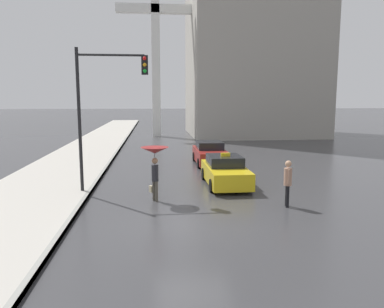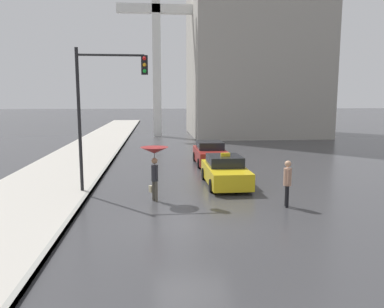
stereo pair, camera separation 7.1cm
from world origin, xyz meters
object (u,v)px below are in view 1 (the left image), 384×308
object	(u,v)px
taxi	(225,171)
sedan_red	(210,154)
pedestrian_with_umbrella	(155,157)
pedestrian_man	(288,179)
traffic_light	(105,96)
monument_cross	(156,37)

from	to	relation	value
taxi	sedan_red	xyz separation A→B (m)	(0.14, 5.87, 0.01)
taxi	pedestrian_with_umbrella	xyz separation A→B (m)	(-3.39, -2.58, 1.18)
pedestrian_man	traffic_light	size ratio (longest dim) A/B	0.29
sedan_red	traffic_light	world-z (taller)	traffic_light
pedestrian_with_umbrella	traffic_light	size ratio (longest dim) A/B	0.35
sedan_red	pedestrian_with_umbrella	distance (m)	9.23
sedan_red	monument_cross	distance (m)	21.32
traffic_light	monument_cross	bearing A→B (deg)	84.66
pedestrian_man	taxi	bearing A→B (deg)	-145.48
taxi	pedestrian_man	size ratio (longest dim) A/B	2.38
pedestrian_with_umbrella	sedan_red	bearing A→B (deg)	-52.17
taxi	traffic_light	bearing A→B (deg)	12.01
sedan_red	pedestrian_with_umbrella	xyz separation A→B (m)	(-3.53, -8.45, 1.17)
pedestrian_with_umbrella	monument_cross	xyz separation A→B (m)	(0.32, 26.96, 8.92)
pedestrian_man	traffic_light	bearing A→B (deg)	-99.91
taxi	monument_cross	world-z (taller)	monument_cross
taxi	traffic_light	distance (m)	6.65
sedan_red	pedestrian_man	bearing A→B (deg)	98.98
sedan_red	pedestrian_man	size ratio (longest dim) A/B	2.37
pedestrian_man	monument_cross	distance (m)	30.28
traffic_light	monument_cross	distance (m)	26.45
pedestrian_with_umbrella	traffic_light	bearing A→B (deg)	25.98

